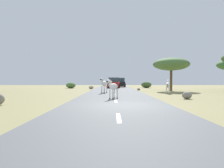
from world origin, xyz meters
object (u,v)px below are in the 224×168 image
object	(u,v)px
car_0	(115,83)
car_1	(121,83)
zebra_0	(105,84)
tree_1	(172,64)
rock_2	(188,95)
rock_3	(92,87)
zebra_2	(114,87)
rock_4	(139,89)
zebra_1	(169,85)
bush_1	(147,85)
bush_0	(72,85)

from	to	relation	value
car_0	car_1	bearing A→B (deg)	81.03
zebra_0	tree_1	xyz separation A→B (m)	(8.35, 4.86, 2.36)
car_1	rock_2	distance (m)	25.65
tree_1	rock_3	xyz separation A→B (m)	(-10.75, 5.95, -3.13)
tree_1	rock_3	bearing A→B (deg)	151.04
zebra_2	rock_3	bearing A→B (deg)	-48.41
rock_2	rock_4	bearing A→B (deg)	98.92
zebra_1	rock_3	xyz separation A→B (m)	(-8.94, 11.21, -0.65)
zebra_2	bush_1	bearing A→B (deg)	-74.55
car_1	bush_1	size ratio (longest dim) A/B	2.42
tree_1	rock_2	distance (m)	11.85
zebra_0	tree_1	distance (m)	9.94
zebra_1	bush_1	world-z (taller)	zebra_1
rock_2	zebra_1	bearing A→B (deg)	88.38
zebra_1	rock_2	distance (m)	6.03
tree_1	rock_4	xyz separation A→B (m)	(-3.95, 1.35, -3.22)
zebra_1	rock_4	distance (m)	6.99
car_1	bush_0	world-z (taller)	car_1
bush_0	bush_1	xyz separation A→B (m)	(12.93, 1.66, 0.06)
bush_0	zebra_2	bearing A→B (deg)	-70.78
zebra_1	tree_1	world-z (taller)	tree_1
car_1	bush_0	distance (m)	10.10
zebra_2	rock_2	bearing A→B (deg)	-147.21
zebra_1	car_0	bearing A→B (deg)	127.26
bush_1	bush_0	bearing A→B (deg)	-172.69
zebra_2	bush_1	xyz separation A→B (m)	(5.96, 21.68, -0.37)
car_0	rock_4	distance (m)	8.17
rock_2	tree_1	bearing A→B (deg)	80.05
car_0	bush_0	xyz separation A→B (m)	(-7.24, -0.25, -0.37)
car_1	rock_4	size ratio (longest dim) A/B	10.05
zebra_0	car_1	distance (m)	19.08
car_1	bush_1	xyz separation A→B (m)	(4.48, -3.85, -0.31)
bush_0	rock_3	world-z (taller)	bush_0
zebra_2	car_0	world-z (taller)	car_0
rock_2	car_0	bearing A→B (deg)	104.51
rock_3	car_1	bearing A→B (deg)	59.48
bush_0	rock_4	size ratio (longest dim) A/B	3.70
car_0	tree_1	size ratio (longest dim) A/B	0.97
zebra_2	bush_0	distance (m)	21.20
zebra_2	bush_1	world-z (taller)	zebra_2
car_0	rock_3	distance (m)	4.62
zebra_2	bush_1	distance (m)	22.48
bush_1	tree_1	bearing A→B (deg)	-81.76
car_0	car_1	world-z (taller)	same
bush_1	rock_4	distance (m)	9.23
rock_3	rock_2	bearing A→B (deg)	-62.99
zebra_0	rock_3	distance (m)	11.09
zebra_0	car_0	world-z (taller)	car_0
zebra_1	car_0	world-z (taller)	car_0
zebra_2	rock_4	world-z (taller)	zebra_2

